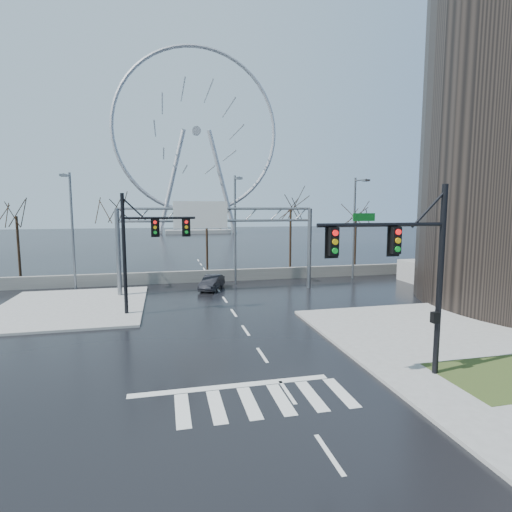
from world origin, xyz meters
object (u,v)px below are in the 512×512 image
object	(u,v)px
ferris_wheel	(196,138)
car	(212,282)
sign_gantry	(214,231)
signal_mast_far	(142,242)
signal_mast_near	(412,263)

from	to	relation	value
ferris_wheel	car	bearing A→B (deg)	-94.00
sign_gantry	car	xyz separation A→B (m)	(-0.14, 1.19, -4.56)
signal_mast_far	sign_gantry	size ratio (longest dim) A/B	0.49
signal_mast_far	ferris_wheel	size ratio (longest dim) A/B	0.16
signal_mast_near	ferris_wheel	world-z (taller)	ferris_wheel
sign_gantry	signal_mast_far	bearing A→B (deg)	-132.47
sign_gantry	ferris_wheel	size ratio (longest dim) A/B	0.32
signal_mast_near	signal_mast_far	world-z (taller)	same
car	signal_mast_far	bearing A→B (deg)	-102.22
signal_mast_near	ferris_wheel	distance (m)	101.29
ferris_wheel	car	xyz separation A→B (m)	(-5.51, -78.85, -25.51)
sign_gantry	car	size ratio (longest dim) A/B	4.35
car	ferris_wheel	bearing A→B (deg)	110.46
signal_mast_far	signal_mast_near	bearing A→B (deg)	-49.74
signal_mast_near	sign_gantry	xyz separation A→B (m)	(-5.52, 19.00, 0.31)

